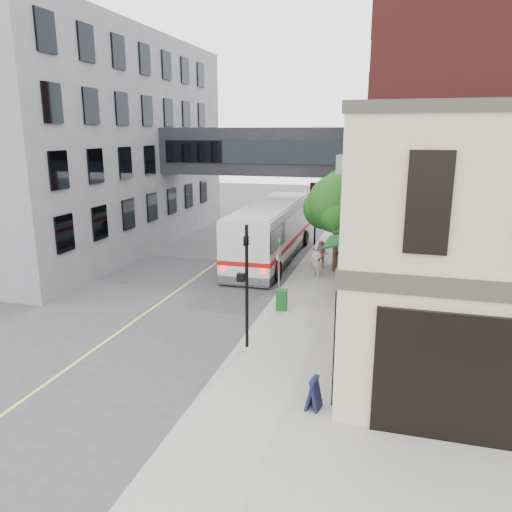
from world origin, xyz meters
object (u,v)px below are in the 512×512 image
Objects in this scene: pedestrian_c at (343,256)px; sandwich_board at (314,393)px; pedestrian_b at (322,255)px; pedestrian_a at (316,261)px; bus at (272,229)px; newspaper_box at (282,300)px.

pedestrian_c is 1.99× the size of sandwich_board.
pedestrian_a is at bearing -98.61° from pedestrian_b.
pedestrian_c reaches higher than pedestrian_a.
pedestrian_c is at bearing -27.48° from bus.
bus is at bearing 116.80° from sandwich_board.
bus is 5.09m from pedestrian_a.
pedestrian_b is 0.85× the size of pedestrian_c.
pedestrian_c reaches higher than pedestrian_b.
pedestrian_a is 1.89× the size of sandwich_board.
pedestrian_a is (3.36, -3.72, -0.87)m from bus.
bus is at bearing 144.22° from pedestrian_b.
pedestrian_b is 1.75× the size of newspaper_box.
newspaper_box is 8.08m from sandwich_board.
pedestrian_a is at bearing 79.68° from newspaper_box.
pedestrian_c reaches higher than newspaper_box.
pedestrian_a is 1.85m from pedestrian_b.
bus is 6.77× the size of pedestrian_c.
newspaper_box is (2.75, -9.20, -1.30)m from bus.
pedestrian_b is 1.39m from pedestrian_c.
newspaper_box is at bearing -73.84° from pedestrian_a.
pedestrian_b is at bearing 172.07° from pedestrian_c.
newspaper_box is 0.96× the size of sandwich_board.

